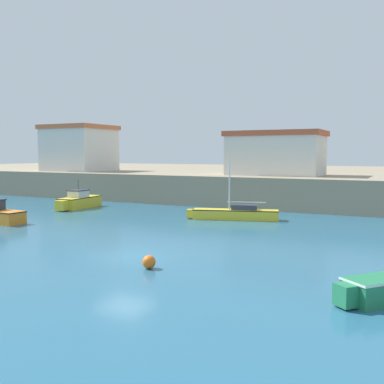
% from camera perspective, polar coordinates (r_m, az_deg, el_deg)
% --- Properties ---
extents(ground_plane, '(200.00, 200.00, 0.00)m').
position_cam_1_polar(ground_plane, '(21.86, -8.57, -8.04)').
color(ground_plane, '#28607F').
extents(quay_seawall, '(120.00, 40.00, 2.80)m').
position_cam_1_polar(quay_seawall, '(58.05, 14.55, 1.34)').
color(quay_seawall, gray).
rests_on(quay_seawall, ground).
extents(sailboat_yellow_1, '(6.74, 2.94, 4.47)m').
position_cam_1_polar(sailboat_yellow_1, '(33.31, 5.46, -2.72)').
color(sailboat_yellow_1, yellow).
rests_on(sailboat_yellow_1, ground).
extents(motorboat_yellow_3, '(2.02, 5.23, 2.54)m').
position_cam_1_polar(motorboat_yellow_3, '(41.35, -14.18, -1.12)').
color(motorboat_yellow_3, yellow).
rests_on(motorboat_yellow_3, ground).
extents(mooring_buoy, '(0.57, 0.57, 0.57)m').
position_cam_1_polar(mooring_buoy, '(19.37, -5.49, -8.83)').
color(mooring_buoy, orange).
rests_on(mooring_buoy, ground).
extents(harbor_shed_near_wharf, '(7.23, 6.80, 5.40)m').
position_cam_1_polar(harbor_shed_near_wharf, '(55.55, -14.09, 5.45)').
color(harbor_shed_near_wharf, silver).
rests_on(harbor_shed_near_wharf, quay_seawall).
extents(harbor_shed_mid_row, '(9.09, 5.41, 4.20)m').
position_cam_1_polar(harbor_shed_mid_row, '(44.02, 10.60, 4.91)').
color(harbor_shed_mid_row, silver).
rests_on(harbor_shed_mid_row, quay_seawall).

